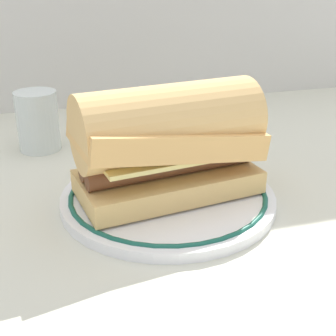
# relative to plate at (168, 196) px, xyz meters

# --- Properties ---
(ground_plane) EXTENTS (1.50, 1.50, 0.00)m
(ground_plane) POSITION_rel_plate_xyz_m (-0.02, 0.01, -0.01)
(ground_plane) COLOR beige
(plate) EXTENTS (0.25, 0.25, 0.01)m
(plate) POSITION_rel_plate_xyz_m (0.00, 0.00, 0.00)
(plate) COLOR white
(plate) RESTS_ON ground_plane
(sausage_sandwich) EXTENTS (0.22, 0.13, 0.13)m
(sausage_sandwich) POSITION_rel_plate_xyz_m (0.00, 0.00, 0.07)
(sausage_sandwich) COLOR #E3B66C
(sausage_sandwich) RESTS_ON plate
(drinking_glass) EXTENTS (0.06, 0.06, 0.09)m
(drinking_glass) POSITION_rel_plate_xyz_m (-0.14, 0.22, 0.03)
(drinking_glass) COLOR silver
(drinking_glass) RESTS_ON ground_plane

